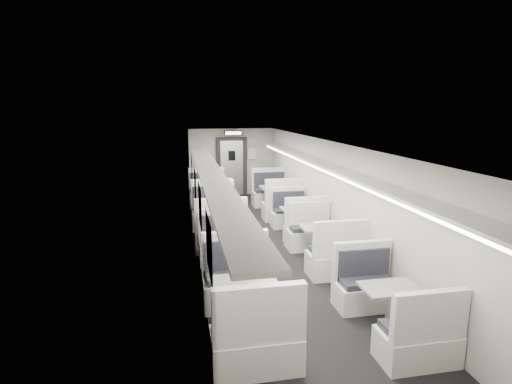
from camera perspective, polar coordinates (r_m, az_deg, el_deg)
name	(u,v)px	position (r m, az deg, el deg)	size (l,w,h in m)	color
room	(267,199)	(8.60, 1.63, -1.00)	(3.24, 12.24, 2.64)	black
booth_left_a	(209,200)	(12.12, -6.70, -1.08)	(1.13, 2.29, 1.23)	white
booth_left_b	(217,222)	(9.78, -5.64, -4.22)	(1.14, 2.32, 1.24)	white
booth_left_c	(228,258)	(7.61, -3.98, -9.39)	(1.00, 2.04, 1.09)	white
booth_left_d	(245,306)	(5.84, -1.57, -16.01)	(1.09, 2.21, 1.18)	white
booth_right_a	(276,199)	(12.16, 2.83, -1.00)	(1.11, 2.26, 1.21)	white
booth_right_b	(297,221)	(10.05, 5.88, -4.14)	(0.97, 1.96, 1.05)	white
booth_right_c	(322,243)	(8.45, 9.35, -7.19)	(1.05, 2.13, 1.14)	white
booth_right_d	(389,309)	(6.17, 18.43, -15.51)	(0.96, 1.95, 1.04)	white
passenger	(212,193)	(11.36, -6.25, -0.17)	(0.55, 0.36, 1.51)	black
window_a	(192,170)	(11.73, -9.13, 3.09)	(0.02, 1.18, 0.84)	black
window_b	(195,184)	(9.56, -8.68, 1.10)	(0.02, 1.18, 0.84)	black
window_c	(200,206)	(7.41, -7.98, -2.06)	(0.02, 1.18, 0.84)	black
window_d	(209,247)	(5.31, -6.70, -7.75)	(0.02, 1.18, 0.84)	black
luggage_rack_left	(210,170)	(8.00, -6.62, 3.15)	(0.46, 10.40, 0.09)	white
luggage_rack_right	(328,166)	(8.55, 10.29, 3.61)	(0.46, 10.40, 0.09)	white
vestibule_door	(232,167)	(14.39, -3.49, 3.60)	(1.10, 0.13, 2.10)	black
exit_sign	(233,133)	(13.78, -3.29, 8.42)	(0.62, 0.12, 0.16)	black
wall_notice	(252,154)	(14.43, -0.53, 5.49)	(0.32, 0.02, 0.40)	silver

